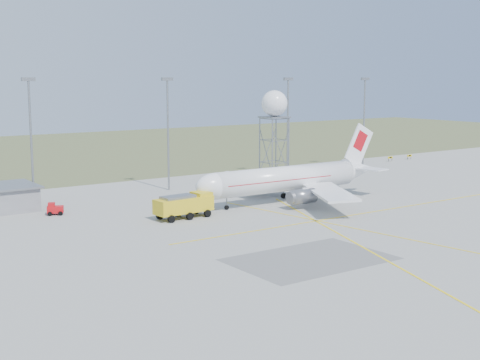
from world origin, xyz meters
TOP-DOWN VIEW (x-y plane):
  - grass_strip at (0.00, 140.00)m, footprint 400.00×120.00m
  - mast_a at (-35.00, 66.00)m, footprint 2.20×0.50m
  - mast_b at (-10.00, 66.00)m, footprint 2.20×0.50m
  - mast_c at (18.00, 66.00)m, footprint 2.20×0.50m
  - mast_d at (40.00, 66.00)m, footprint 2.20×0.50m
  - taxi_sign_near at (55.60, 72.00)m, footprint 1.60×0.17m
  - taxi_sign_far at (62.60, 72.00)m, footprint 1.60×0.17m
  - airliner_main at (0.28, 44.09)m, footprint 36.76×35.77m
  - radar_tower at (10.07, 60.35)m, footprint 5.00×5.00m
  - fire_truck at (-20.17, 42.74)m, footprint 9.12×4.08m
  - baggage_tug at (-35.09, 55.96)m, footprint 2.80×2.62m

SIDE VIEW (x-z plane):
  - grass_strip at x=0.00m, z-range 0.00..0.03m
  - baggage_tug at x=-35.09m, z-range -0.22..1.62m
  - taxi_sign_near at x=55.60m, z-range 0.29..1.49m
  - taxi_sign_far at x=62.60m, z-range 0.29..1.49m
  - fire_truck at x=-20.17m, z-range -0.07..3.50m
  - airliner_main at x=0.28m, z-range -2.42..10.09m
  - radar_tower at x=10.07m, z-range 1.11..19.20m
  - mast_a at x=-35.00m, z-range 1.82..22.32m
  - mast_b at x=-10.00m, z-range 1.82..22.32m
  - mast_c at x=18.00m, z-range 1.82..22.32m
  - mast_d at x=40.00m, z-range 1.82..22.32m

